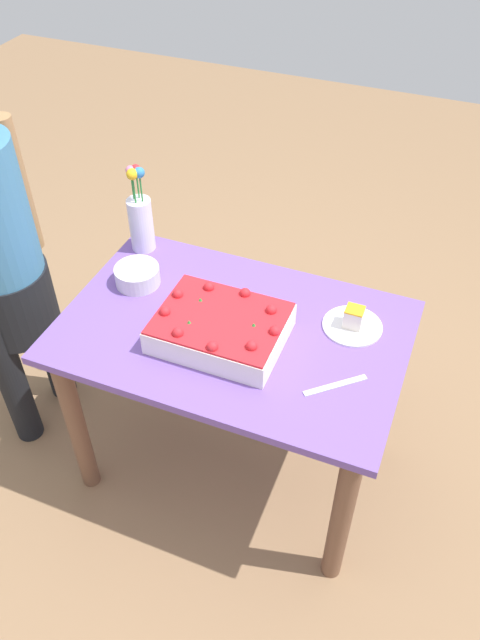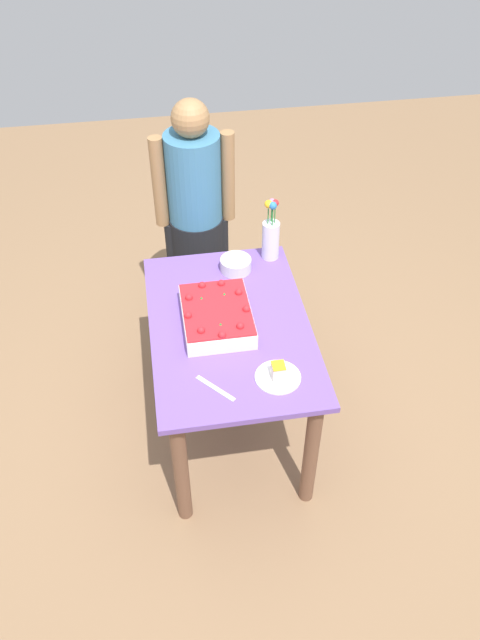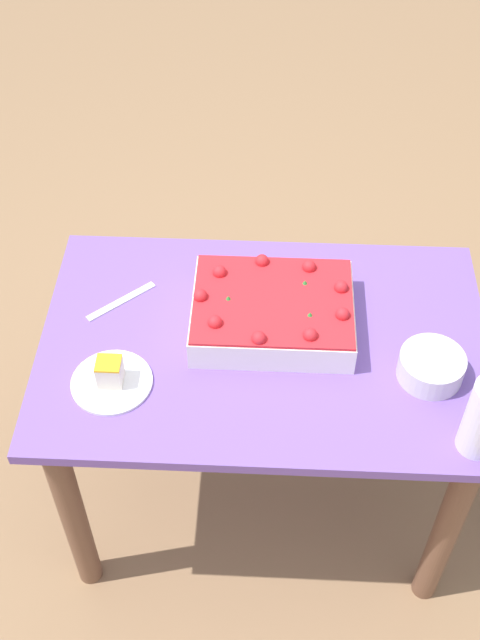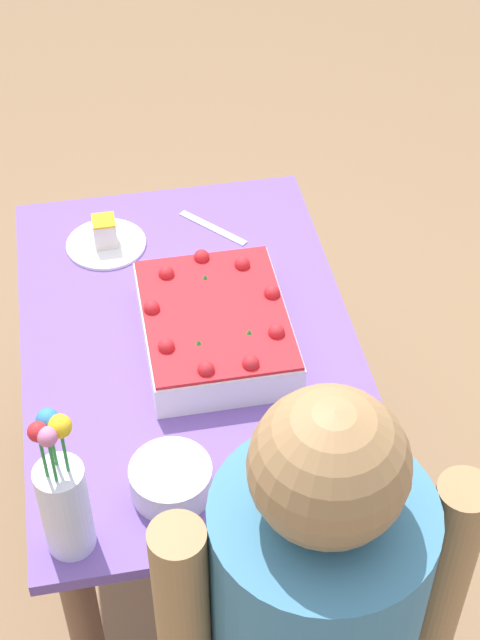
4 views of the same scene
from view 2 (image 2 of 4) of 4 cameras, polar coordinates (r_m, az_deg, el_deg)
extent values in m
plane|color=#8C6A4A|center=(3.51, -0.82, -9.53)|extent=(8.00, 8.00, 0.00)
cube|color=#704EA3|center=(2.96, -0.95, -0.61)|extent=(1.15, 0.75, 0.03)
cylinder|color=brown|center=(3.57, -6.89, -0.16)|extent=(0.07, 0.07, 0.73)
cylinder|color=brown|center=(2.91, -5.41, -13.52)|extent=(0.07, 0.07, 0.73)
cylinder|color=brown|center=(3.62, 2.66, 0.88)|extent=(0.07, 0.07, 0.73)
cylinder|color=brown|center=(2.97, 6.52, -11.93)|extent=(0.07, 0.07, 0.73)
cube|color=white|center=(2.92, -2.14, 0.33)|extent=(0.41, 0.32, 0.08)
cube|color=red|center=(2.89, -2.16, 1.01)|extent=(0.40, 0.31, 0.01)
sphere|color=red|center=(2.75, -1.65, -1.37)|extent=(0.04, 0.04, 0.04)
sphere|color=red|center=(2.79, 0.01, -0.56)|extent=(0.04, 0.04, 0.04)
sphere|color=red|center=(2.88, 0.59, 1.01)|extent=(0.04, 0.04, 0.04)
sphere|color=red|center=(2.97, -0.13, 2.54)|extent=(0.04, 0.04, 0.04)
sphere|color=red|center=(3.02, -1.72, 3.37)|extent=(0.04, 0.04, 0.04)
sphere|color=red|center=(3.02, -3.49, 3.19)|extent=(0.04, 0.04, 0.04)
sphere|color=red|center=(2.95, -4.69, 2.06)|extent=(0.04, 0.04, 0.04)
sphere|color=red|center=(2.86, -4.77, 0.42)|extent=(0.04, 0.04, 0.04)
sphere|color=red|center=(2.78, -3.58, -0.96)|extent=(0.04, 0.04, 0.04)
cone|color=#2D8438|center=(2.81, -1.79, -0.40)|extent=(0.02, 0.02, 0.02)
cone|color=#2D8438|center=(2.95, -3.55, 2.00)|extent=(0.02, 0.02, 0.02)
cone|color=#2D8438|center=(2.96, -1.44, 2.37)|extent=(0.02, 0.02, 0.02)
cylinder|color=white|center=(2.71, 3.48, -5.24)|extent=(0.20, 0.20, 0.01)
cube|color=silver|center=(2.68, 3.51, -4.70)|extent=(0.06, 0.06, 0.07)
cube|color=gold|center=(2.65, 3.55, -4.17)|extent=(0.06, 0.06, 0.01)
cube|color=silver|center=(2.67, -2.26, -6.25)|extent=(0.17, 0.15, 0.00)
cylinder|color=silver|center=(3.30, 2.82, 7.29)|extent=(0.09, 0.09, 0.21)
cylinder|color=#2D8438|center=(3.19, 3.00, 9.51)|extent=(0.01, 0.01, 0.12)
sphere|color=#307CB9|center=(3.16, 3.04, 10.40)|extent=(0.04, 0.04, 0.04)
cylinder|color=#2D8438|center=(3.21, 3.21, 9.76)|extent=(0.01, 0.01, 0.12)
sphere|color=red|center=(3.18, 3.25, 10.64)|extent=(0.04, 0.04, 0.04)
cylinder|color=#2D8438|center=(3.22, 2.90, 9.86)|extent=(0.01, 0.01, 0.12)
sphere|color=#D36E9C|center=(3.19, 2.94, 10.75)|extent=(0.03, 0.03, 0.03)
cylinder|color=#2D8438|center=(3.20, 2.60, 9.66)|extent=(0.01, 0.01, 0.12)
sphere|color=yellow|center=(3.17, 2.63, 10.54)|extent=(0.04, 0.04, 0.04)
cylinder|color=silver|center=(3.24, -0.39, 5.09)|extent=(0.16, 0.16, 0.07)
cylinder|color=black|center=(3.84, -5.70, 4.04)|extent=(0.11, 0.11, 0.78)
cylinder|color=black|center=(3.85, -1.85, 4.44)|extent=(0.11, 0.11, 0.78)
cylinder|color=black|center=(3.68, -3.96, 7.54)|extent=(0.31, 0.32, 0.28)
cylinder|color=teal|center=(3.48, -4.26, 12.67)|extent=(0.30, 0.30, 0.52)
sphere|color=#9C7248|center=(3.32, -4.58, 17.91)|extent=(0.20, 0.20, 0.20)
cylinder|color=#9C7248|center=(3.47, -7.41, 12.35)|extent=(0.08, 0.08, 0.52)
cylinder|color=#9C7248|center=(3.50, -1.12, 12.95)|extent=(0.08, 0.08, 0.52)
camera|label=1|loc=(1.98, -43.87, 14.48)|focal=35.00mm
camera|label=3|loc=(2.73, 31.85, 27.85)|focal=45.00mm
camera|label=4|loc=(3.76, -2.43, 35.76)|focal=55.00mm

